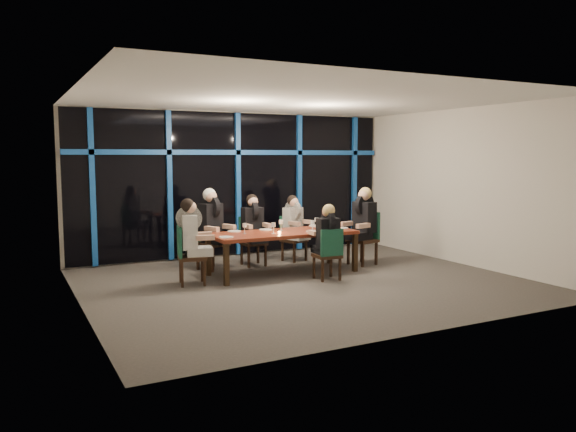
{
  "coord_description": "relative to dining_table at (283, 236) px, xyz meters",
  "views": [
    {
      "loc": [
        -4.42,
        -8.0,
        2.08
      ],
      "look_at": [
        0.0,
        0.6,
        1.05
      ],
      "focal_mm": 35.0,
      "sensor_mm": 36.0,
      "label": 1
    }
  ],
  "objects": [
    {
      "name": "chair_far_left",
      "position": [
        -1.03,
        1.0,
        -0.11
      ],
      "size": [
        0.63,
        0.63,
        1.02
      ],
      "rotation": [
        0.0,
        0.0,
        0.42
      ],
      "color": "black",
      "rests_on": "ground"
    },
    {
      "name": "chair_far_right",
      "position": [
        0.72,
        1.05,
        -0.18
      ],
      "size": [
        0.52,
        0.52,
        0.9
      ],
      "rotation": [
        0.0,
        0.0,
        0.31
      ],
      "color": "black",
      "rests_on": "ground"
    },
    {
      "name": "diner_end_left",
      "position": [
        -1.7,
        -0.09,
        0.23
      ],
      "size": [
        0.64,
        0.53,
        0.93
      ],
      "rotation": [
        0.0,
        0.0,
        1.36
      ],
      "color": "black",
      "rests_on": "ground"
    },
    {
      "name": "wine_glass_c",
      "position": [
        0.53,
        -0.13,
        0.21
      ],
      "size": [
        0.07,
        0.07,
        0.19
      ],
      "color": "silver",
      "rests_on": "dining_table"
    },
    {
      "name": "window_wall",
      "position": [
        0.01,
        2.13,
        0.87
      ],
      "size": [
        6.86,
        0.43,
        2.94
      ],
      "color": "black",
      "rests_on": "ground"
    },
    {
      "name": "plate_end_left",
      "position": [
        -1.15,
        -0.21,
        0.08
      ],
      "size": [
        0.24,
        0.24,
        0.01
      ],
      "primitive_type": "cylinder",
      "color": "white",
      "rests_on": "dining_table"
    },
    {
      "name": "wine_glass_b",
      "position": [
        0.04,
        0.16,
        0.21
      ],
      "size": [
        0.08,
        0.08,
        0.2
      ],
      "color": "silver",
      "rests_on": "dining_table"
    },
    {
      "name": "chair_end_left",
      "position": [
        -1.78,
        -0.08,
        -0.15
      ],
      "size": [
        0.53,
        0.53,
        0.96
      ],
      "rotation": [
        0.0,
        0.0,
        1.36
      ],
      "color": "black",
      "rests_on": "ground"
    },
    {
      "name": "dining_table",
      "position": [
        0.0,
        0.0,
        0.0
      ],
      "size": [
        2.6,
        1.0,
        0.75
      ],
      "color": "maroon",
      "rests_on": "ground"
    },
    {
      "name": "room",
      "position": [
        0.0,
        -0.8,
        1.34
      ],
      "size": [
        7.04,
        7.0,
        3.02
      ],
      "color": "#4F4A46",
      "rests_on": "ground"
    },
    {
      "name": "diner_end_right",
      "position": [
        1.74,
        0.04,
        0.29
      ],
      "size": [
        0.68,
        0.56,
        0.99
      ],
      "rotation": [
        0.0,
        0.0,
        4.93
      ],
      "color": "black",
      "rests_on": "ground"
    },
    {
      "name": "water_pitcher",
      "position": [
        0.68,
        -0.25,
        0.18
      ],
      "size": [
        0.14,
        0.12,
        0.22
      ],
      "rotation": [
        0.0,
        0.0,
        0.31
      ],
      "color": "white",
      "rests_on": "dining_table"
    },
    {
      "name": "wine_glass_e",
      "position": [
        0.83,
        0.25,
        0.2
      ],
      "size": [
        0.07,
        0.07,
        0.18
      ],
      "color": "white",
      "rests_on": "dining_table"
    },
    {
      "name": "plate_far_mid",
      "position": [
        -0.17,
        0.35,
        0.08
      ],
      "size": [
        0.24,
        0.24,
        0.01
      ],
      "primitive_type": "cylinder",
      "color": "white",
      "rests_on": "dining_table"
    },
    {
      "name": "plate_far_right",
      "position": [
        0.91,
        0.44,
        0.08
      ],
      "size": [
        0.24,
        0.24,
        0.01
      ],
      "primitive_type": "cylinder",
      "color": "white",
      "rests_on": "dining_table"
    },
    {
      "name": "chair_end_right",
      "position": [
        1.82,
        0.06,
        -0.11
      ],
      "size": [
        0.56,
        0.56,
        1.02
      ],
      "rotation": [
        0.0,
        0.0,
        4.93
      ],
      "color": "black",
      "rests_on": "ground"
    },
    {
      "name": "wine_glass_a",
      "position": [
        -0.25,
        -0.14,
        0.21
      ],
      "size": [
        0.07,
        0.07,
        0.19
      ],
      "color": "silver",
      "rests_on": "dining_table"
    },
    {
      "name": "plate_end_right",
      "position": [
        1.18,
        -0.08,
        0.08
      ],
      "size": [
        0.24,
        0.24,
        0.01
      ],
      "primitive_type": "cylinder",
      "color": "white",
      "rests_on": "dining_table"
    },
    {
      "name": "plate_near_mid",
      "position": [
        0.48,
        -0.22,
        0.08
      ],
      "size": [
        0.24,
        0.24,
        0.01
      ],
      "primitive_type": "cylinder",
      "color": "white",
      "rests_on": "dining_table"
    },
    {
      "name": "diner_far_left",
      "position": [
        -0.99,
        0.92,
        0.29
      ],
      "size": [
        0.64,
        0.7,
        1.0
      ],
      "rotation": [
        0.0,
        0.0,
        0.42
      ],
      "color": "black",
      "rests_on": "ground"
    },
    {
      "name": "chair_near_mid",
      "position": [
        0.44,
        -0.86,
        -0.19
      ],
      "size": [
        0.43,
        0.43,
        0.88
      ],
      "rotation": [
        0.0,
        0.0,
        3.07
      ],
      "color": "black",
      "rests_on": "ground"
    },
    {
      "name": "diner_near_mid",
      "position": [
        0.44,
        -0.78,
        0.16
      ],
      "size": [
        0.45,
        0.56,
        0.86
      ],
      "rotation": [
        0.0,
        0.0,
        3.07
      ],
      "color": "black",
      "rests_on": "ground"
    },
    {
      "name": "tea_light",
      "position": [
        -0.13,
        -0.13,
        0.08
      ],
      "size": [
        0.05,
        0.05,
        0.03
      ],
      "primitive_type": "cylinder",
      "color": "#FF9C4C",
      "rests_on": "dining_table"
    },
    {
      "name": "diner_far_right",
      "position": [
        0.74,
        0.98,
        0.18
      ],
      "size": [
        0.53,
        0.61,
        0.87
      ],
      "rotation": [
        0.0,
        0.0,
        0.31
      ],
      "color": "black",
      "rests_on": "ground"
    },
    {
      "name": "chair_far_mid",
      "position": [
        -0.17,
        0.99,
        -0.16
      ],
      "size": [
        0.43,
        0.43,
        0.93
      ],
      "rotation": [
        0.0,
        0.0,
        0.0
      ],
      "color": "black",
      "rests_on": "ground"
    },
    {
      "name": "plate_far_left",
      "position": [
        -0.76,
        0.4,
        0.08
      ],
      "size": [
        0.24,
        0.24,
        0.01
      ],
      "primitive_type": "cylinder",
      "color": "white",
      "rests_on": "dining_table"
    },
    {
      "name": "diner_far_mid",
      "position": [
        -0.17,
        0.91,
        0.21
      ],
      "size": [
        0.46,
        0.58,
        0.91
      ],
      "rotation": [
        0.0,
        0.0,
        0.0
      ],
      "color": "black",
      "rests_on": "ground"
    },
    {
      "name": "wine_glass_d",
      "position": [
        -0.69,
        0.12,
        0.2
      ],
      "size": [
        0.07,
        0.07,
        0.18
      ],
      "color": "silver",
      "rests_on": "dining_table"
    },
    {
      "name": "wine_bottle",
      "position": [
        0.98,
        -0.11,
        0.2
      ],
      "size": [
        0.08,
        0.08,
        0.35
      ],
      "rotation": [
        0.0,
        0.0,
        0.32
      ],
      "color": "black",
      "rests_on": "dining_table"
    }
  ]
}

